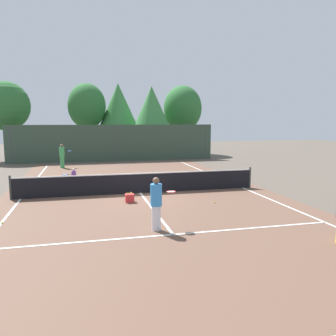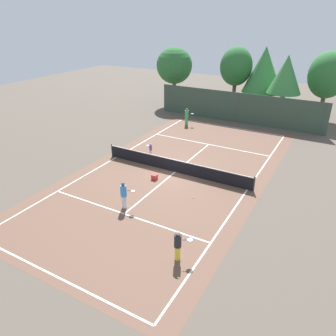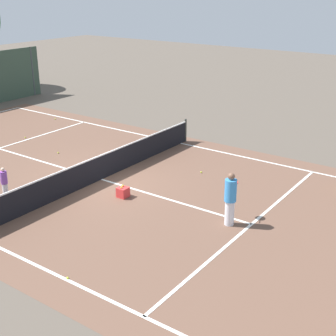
{
  "view_description": "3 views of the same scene",
  "coord_description": "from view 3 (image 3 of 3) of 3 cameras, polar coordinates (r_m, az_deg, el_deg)",
  "views": [
    {
      "loc": [
        -2.61,
        -16.35,
        3.53
      ],
      "look_at": [
        1.25,
        -0.66,
        1.3
      ],
      "focal_mm": 36.54,
      "sensor_mm": 36.0,
      "label": 1
    },
    {
      "loc": [
        10.1,
        -19.11,
        10.78
      ],
      "look_at": [
        0.42,
        -1.86,
        1.21
      ],
      "focal_mm": 34.53,
      "sensor_mm": 36.0,
      "label": 2
    },
    {
      "loc": [
        -12.47,
        -12.03,
        7.09
      ],
      "look_at": [
        0.74,
        -2.64,
        0.84
      ],
      "focal_mm": 51.23,
      "sensor_mm": 36.0,
      "label": 3
    }
  ],
  "objects": [
    {
      "name": "tennis_ball_11",
      "position": [
        19.21,
        3.96,
        -0.5
      ],
      "size": [
        0.07,
        0.07,
        0.07
      ],
      "primitive_type": "sphere",
      "color": "#CCE533",
      "rests_on": "ground_plane"
    },
    {
      "name": "tennis_ball_9",
      "position": [
        21.93,
        -12.93,
        1.78
      ],
      "size": [
        0.07,
        0.07,
        0.07
      ],
      "primitive_type": "sphere",
      "color": "#CCE533",
      "rests_on": "ground_plane"
    },
    {
      "name": "tennis_ball_10",
      "position": [
        19.65,
        -9.35,
        -0.23
      ],
      "size": [
        0.07,
        0.07,
        0.07
      ],
      "primitive_type": "sphere",
      "color": "#CCE533",
      "rests_on": "ground_plane"
    },
    {
      "name": "player_1",
      "position": [
        14.92,
        7.42,
        -3.6
      ],
      "size": [
        0.95,
        0.61,
        1.74
      ],
      "color": "silver",
      "rests_on": "ground_plane"
    },
    {
      "name": "tennis_ball_0",
      "position": [
        27.56,
        -13.27,
        5.71
      ],
      "size": [
        0.07,
        0.07,
        0.07
      ],
      "primitive_type": "sphere",
      "color": "#CCE533",
      "rests_on": "ground_plane"
    },
    {
      "name": "tennis_net",
      "position": [
        18.53,
        -8.01,
        0.1
      ],
      "size": [
        11.9,
        0.1,
        1.1
      ],
      "color": "#333833",
      "rests_on": "ground_plane"
    },
    {
      "name": "tennis_ball_5",
      "position": [
        17.88,
        -15.33,
        -2.93
      ],
      "size": [
        0.07,
        0.07,
        0.07
      ],
      "primitive_type": "sphere",
      "color": "#CCE533",
      "rests_on": "ground_plane"
    },
    {
      "name": "player_3",
      "position": [
        17.76,
        -19.02,
        -1.58
      ],
      "size": [
        0.8,
        0.6,
        1.12
      ],
      "color": "silver",
      "rests_on": "ground_plane"
    },
    {
      "name": "tennis_ball_1",
      "position": [
        24.55,
        -16.63,
        3.51
      ],
      "size": [
        0.07,
        0.07,
        0.07
      ],
      "primitive_type": "sphere",
      "color": "#CCE533",
      "rests_on": "ground_plane"
    },
    {
      "name": "ground_plane",
      "position": [
        18.72,
        -7.93,
        -1.36
      ],
      "size": [
        80.0,
        80.0,
        0.0
      ],
      "primitive_type": "plane",
      "color": "brown"
    },
    {
      "name": "court_surface",
      "position": [
        18.72,
        -7.93,
        -1.35
      ],
      "size": [
        13.0,
        25.0,
        0.01
      ],
      "color": "brown",
      "rests_on": "ground_plane"
    },
    {
      "name": "ball_crate",
      "position": [
        17.06,
        -5.38,
        -2.88
      ],
      "size": [
        0.36,
        0.36,
        0.43
      ],
      "color": "red",
      "rests_on": "ground_plane"
    },
    {
      "name": "tennis_ball_6",
      "position": [
        12.86,
        -11.87,
        -12.69
      ],
      "size": [
        0.07,
        0.07,
        0.07
      ],
      "primitive_type": "sphere",
      "color": "#CCE533",
      "rests_on": "ground_plane"
    }
  ]
}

